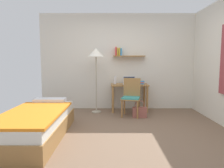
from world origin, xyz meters
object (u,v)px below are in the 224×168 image
Objects in this scene: bed at (35,124)px; standing_lamp at (95,56)px; water_bottle at (114,80)px; book_stack at (140,82)px; laptop at (128,82)px; desk at (128,89)px; handbag at (139,112)px; desk_chair at (130,96)px.

standing_lamp reaches higher than bed.
standing_lamp is 7.61× the size of water_bottle.
standing_lamp reaches higher than book_stack.
bed is 9.28× the size of book_stack.
standing_lamp is 4.97× the size of laptop.
desk is 0.81m from handbag.
handbag is (0.19, -0.65, -0.63)m from laptop.
book_stack is 0.54× the size of handbag.
desk is 4.47× the size of water_bottle.
laptop is 0.38m from water_bottle.
bed is at bearing -132.36° from laptop.
bed is 9.53× the size of water_bottle.
handbag is (1.05, -0.50, -1.32)m from standing_lamp.
desk is at bearing -170.18° from book_stack.
book_stack is (0.31, 0.55, 0.26)m from desk_chair.
handbag is (0.19, -0.65, -0.44)m from desk.
laptop reaches higher than book_stack.
bed is 2.33m from handbag.
water_bottle is 0.69m from book_stack.
laptop is 1.49× the size of book_stack.
water_bottle reaches higher than desk_chair.
handbag is (-0.12, -0.71, -0.62)m from book_stack.
standing_lamp is at bearing 63.24° from bed.
laptop reaches higher than bed.
book_stack is (0.69, 0.01, -0.07)m from water_bottle.
bed is 2.29m from desk_chair.
bed is 2.27× the size of desk_chair.
standing_lamp is 1.76m from handbag.
desk_chair is at bearing -54.67° from water_bottle.
desk is 0.59× the size of standing_lamp.
standing_lamp is at bearing -158.08° from water_bottle.
desk_chair reaches higher than handbag.
desk_chair reaches higher than bed.
standing_lamp is 4.03× the size of handbag.
book_stack reaches higher than handbag.
bed is at bearing -146.81° from handbag.
desk_chair is 0.43m from handbag.
standing_lamp is (-0.86, -0.15, 0.88)m from desk.
bed is 1.25× the size of standing_lamp.
desk_chair is 4.08× the size of book_stack.
book_stack is at bearing 80.25° from handbag.
standing_lamp is 7.40× the size of book_stack.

